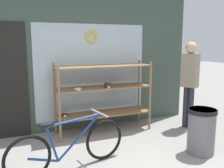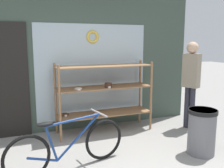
# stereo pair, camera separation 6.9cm
# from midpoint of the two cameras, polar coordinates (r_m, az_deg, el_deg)

# --- Properties ---
(storefront_facade) EXTENTS (4.80, 0.13, 3.94)m
(storefront_facade) POSITION_cam_midpoint_polar(r_m,az_deg,el_deg) (5.01, -7.95, 11.31)
(storefront_facade) COLOR #3D4C42
(storefront_facade) RESTS_ON ground_plane
(display_case) EXTENTS (1.85, 0.52, 1.37)m
(display_case) POSITION_cam_midpoint_polar(r_m,az_deg,el_deg) (4.82, -2.53, -1.57)
(display_case) COLOR #8E6642
(display_case) RESTS_ON ground_plane
(bicycle) EXTENTS (1.72, 0.52, 0.75)m
(bicycle) POSITION_cam_midpoint_polar(r_m,az_deg,el_deg) (3.58, -10.40, -13.90)
(bicycle) COLOR black
(bicycle) RESTS_ON ground_plane
(pedestrian) EXTENTS (0.30, 0.37, 1.75)m
(pedestrian) POSITION_cam_midpoint_polar(r_m,az_deg,el_deg) (5.24, 16.97, 1.43)
(pedestrian) COLOR #282833
(pedestrian) RESTS_ON ground_plane
(trash_bin) EXTENTS (0.45, 0.45, 0.72)m
(trash_bin) POSITION_cam_midpoint_polar(r_m,az_deg,el_deg) (4.22, 19.30, -9.80)
(trash_bin) COLOR slate
(trash_bin) RESTS_ON ground_plane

